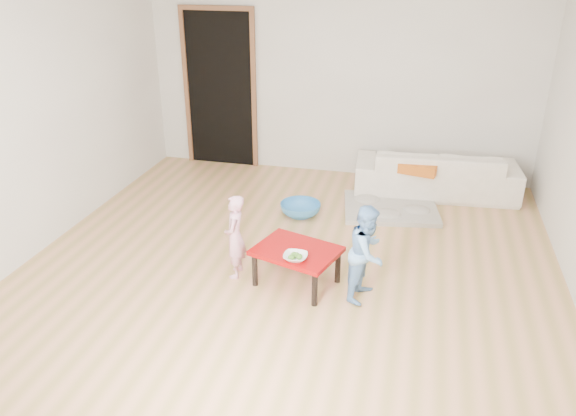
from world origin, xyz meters
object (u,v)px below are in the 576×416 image
at_px(bowl, 295,257).
at_px(child_pink, 235,237).
at_px(sofa, 436,171).
at_px(child_blue, 367,253).
at_px(basin, 300,209).
at_px(red_table, 297,266).

bearing_deg(bowl, child_pink, 161.79).
relative_size(sofa, child_blue, 2.26).
height_order(sofa, child_pink, child_pink).
height_order(child_blue, basin, child_blue).
bearing_deg(red_table, child_blue, -4.62).
bearing_deg(child_pink, child_blue, 78.91).
xyz_separation_m(red_table, basin, (-0.28, 1.42, -0.11)).
distance_m(red_table, child_pink, 0.62).
relative_size(red_table, bowl, 3.47).
bearing_deg(bowl, red_table, 99.81).
xyz_separation_m(child_pink, child_blue, (1.20, -0.07, 0.03)).
relative_size(red_table, basin, 1.54).
bearing_deg(child_pink, bowl, 63.90).
bearing_deg(sofa, child_pink, 49.58).
xyz_separation_m(red_table, bowl, (0.03, -0.18, 0.20)).
height_order(sofa, child_blue, child_blue).
bearing_deg(child_blue, sofa, 2.65).
relative_size(child_blue, basin, 1.86).
xyz_separation_m(bowl, child_blue, (0.59, 0.13, 0.05)).
bearing_deg(basin, bowl, -78.89).
bearing_deg(sofa, child_blue, 72.83).
distance_m(child_blue, basin, 1.76).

